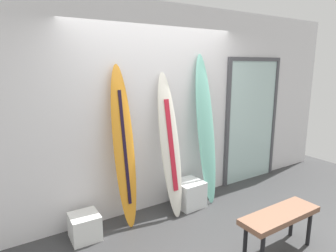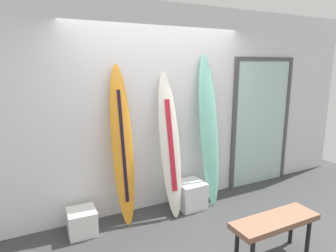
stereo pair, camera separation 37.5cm
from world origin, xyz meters
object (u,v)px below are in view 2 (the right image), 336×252
(bench, at_px, (275,224))
(surfboard_sunset, at_px, (122,146))
(display_block_center, at_px, (82,222))
(surfboard_ivory, at_px, (170,146))
(display_block_left, at_px, (190,194))
(glass_door, at_px, (261,120))
(surfboard_seafoam, at_px, (209,131))

(bench, bearing_deg, surfboard_sunset, 128.89)
(surfboard_sunset, relative_size, display_block_center, 5.97)
(surfboard_ivory, height_order, bench, surfboard_ivory)
(display_block_left, bearing_deg, display_block_center, 179.88)
(display_block_left, bearing_deg, surfboard_sunset, 176.33)
(surfboard_ivory, height_order, glass_door, glass_door)
(display_block_left, relative_size, bench, 0.40)
(surfboard_sunset, xyz_separation_m, display_block_left, (0.96, -0.06, -0.82))
(display_block_left, xyz_separation_m, display_block_center, (-1.51, 0.00, -0.04))
(surfboard_sunset, distance_m, surfboard_ivory, 0.64)
(surfboard_ivory, height_order, display_block_left, surfboard_ivory)
(display_block_left, bearing_deg, glass_door, 9.40)
(display_block_center, height_order, bench, bench)
(display_block_left, height_order, display_block_center, display_block_left)
(display_block_left, distance_m, display_block_center, 1.51)
(display_block_center, xyz_separation_m, bench, (1.70, -1.36, 0.24))
(display_block_left, distance_m, bench, 1.39)
(surfboard_seafoam, distance_m, display_block_left, 0.95)
(display_block_left, xyz_separation_m, bench, (0.19, -1.36, 0.21))
(surfboard_ivory, bearing_deg, display_block_left, -0.61)
(display_block_center, relative_size, bench, 0.34)
(surfboard_sunset, relative_size, display_block_left, 5.19)
(bench, bearing_deg, glass_door, 50.65)
(surfboard_seafoam, relative_size, display_block_left, 5.56)
(surfboard_seafoam, bearing_deg, surfboard_ivory, -176.02)
(surfboard_ivory, distance_m, bench, 1.56)
(surfboard_sunset, xyz_separation_m, surfboard_ivory, (0.63, -0.06, -0.06))
(surfboard_ivory, xyz_separation_m, bench, (0.51, -1.36, -0.55))
(surfboard_ivory, relative_size, display_block_center, 5.67)
(glass_door, bearing_deg, surfboard_seafoam, -170.37)
(surfboard_ivory, bearing_deg, surfboard_sunset, 174.77)
(display_block_left, distance_m, glass_door, 1.78)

